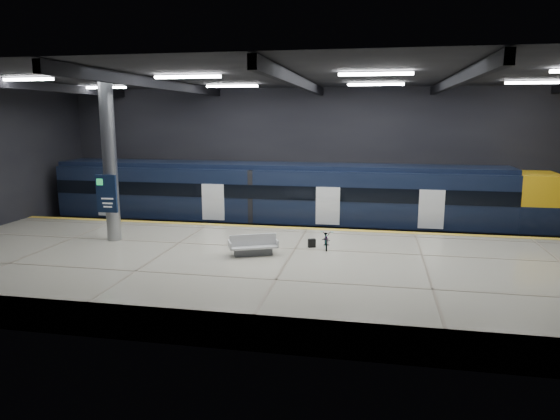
# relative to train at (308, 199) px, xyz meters

# --- Properties ---
(ground) EXTENTS (30.00, 30.00, 0.00)m
(ground) POSITION_rel_train_xyz_m (0.37, -5.50, -2.06)
(ground) COLOR black
(ground) RESTS_ON ground
(room_shell) EXTENTS (30.10, 16.10, 8.05)m
(room_shell) POSITION_rel_train_xyz_m (0.36, -5.49, 3.66)
(room_shell) COLOR black
(room_shell) RESTS_ON ground
(platform) EXTENTS (30.00, 11.00, 1.10)m
(platform) POSITION_rel_train_xyz_m (0.37, -8.00, -1.51)
(platform) COLOR #B4AD98
(platform) RESTS_ON ground
(safety_strip) EXTENTS (30.00, 0.40, 0.01)m
(safety_strip) POSITION_rel_train_xyz_m (0.37, -2.75, -0.95)
(safety_strip) COLOR gold
(safety_strip) RESTS_ON platform
(rails) EXTENTS (30.00, 1.52, 0.16)m
(rails) POSITION_rel_train_xyz_m (0.37, 0.00, -1.98)
(rails) COLOR gray
(rails) RESTS_ON ground
(train) EXTENTS (29.40, 2.84, 3.79)m
(train) POSITION_rel_train_xyz_m (0.00, 0.00, 0.00)
(train) COLOR black
(train) RESTS_ON ground
(bench) EXTENTS (2.03, 1.46, 0.83)m
(bench) POSITION_rel_train_xyz_m (-1.09, -7.74, -0.67)
(bench) COLOR #595B60
(bench) RESTS_ON platform
(bicycle) EXTENTS (0.71, 1.54, 0.78)m
(bicycle) POSITION_rel_train_xyz_m (1.61, -6.16, -0.57)
(bicycle) COLOR #99999E
(bicycle) RESTS_ON platform
(pannier_bag) EXTENTS (0.35, 0.28, 0.35)m
(pannier_bag) POSITION_rel_train_xyz_m (1.01, -6.16, -0.78)
(pannier_bag) COLOR black
(pannier_bag) RESTS_ON platform
(info_column) EXTENTS (0.90, 0.78, 6.90)m
(info_column) POSITION_rel_train_xyz_m (-7.63, -6.52, 2.40)
(info_column) COLOR #9EA0A5
(info_column) RESTS_ON platform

